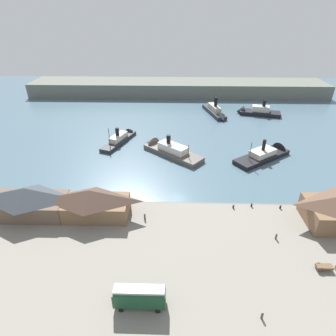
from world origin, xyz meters
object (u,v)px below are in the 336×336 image
at_px(street_tram, 140,296).
at_px(ferry_shed_east_terminal, 91,203).
at_px(ferry_moored_west, 122,138).
at_px(ferry_shed_west_terminal, 28,201).
at_px(ferry_approaching_east, 268,153).
at_px(mooring_post_west, 233,207).
at_px(pedestrian_at_waters_edge, 145,216).
at_px(mooring_post_center_east, 280,207).
at_px(horse_cart, 330,266).
at_px(pedestrian_by_tram, 262,315).
at_px(pedestrian_standing_center, 276,236).
at_px(ferry_near_quay, 216,112).
at_px(ferry_mid_harbor, 166,149).
at_px(ferry_departing_north, 255,112).
at_px(mooring_post_east, 252,205).

bearing_deg(street_tram, ferry_shed_east_terminal, 121.75).
bearing_deg(ferry_moored_west, ferry_shed_west_terminal, -107.10).
height_order(ferry_shed_west_terminal, ferry_approaching_east, ferry_shed_west_terminal).
bearing_deg(ferry_moored_west, mooring_post_west, -50.10).
bearing_deg(pedestrian_at_waters_edge, mooring_post_center_east, 8.37).
xyz_separation_m(mooring_post_center_east, ferry_moored_west, (-49.46, 44.34, -0.43)).
bearing_deg(street_tram, pedestrian_at_waters_edge, 93.76).
xyz_separation_m(street_tram, horse_cart, (36.99, 8.65, -1.70)).
height_order(horse_cart, pedestrian_by_tram, horse_cart).
bearing_deg(ferry_approaching_east, ferry_shed_west_terminal, -153.13).
bearing_deg(pedestrian_standing_center, ferry_approaching_east, 76.03).
bearing_deg(horse_cart, ferry_near_quay, 96.54).
xyz_separation_m(ferry_shed_west_terminal, pedestrian_by_tram, (51.51, -26.06, -3.22)).
relative_size(street_tram, pedestrian_at_waters_edge, 5.07).
height_order(ferry_shed_east_terminal, pedestrian_at_waters_edge, ferry_shed_east_terminal).
height_order(street_tram, ferry_mid_harbor, ferry_mid_harbor).
bearing_deg(mooring_post_center_east, ferry_mid_harbor, 132.43).
bearing_deg(horse_cart, ferry_departing_north, 84.77).
relative_size(ferry_shed_east_terminal, pedestrian_by_tram, 11.83).
xyz_separation_m(pedestrian_by_tram, mooring_post_center_east, (12.76, 29.83, -0.28)).
bearing_deg(ferry_shed_east_terminal, mooring_post_west, 5.93).
xyz_separation_m(mooring_post_center_east, ferry_departing_north, (12.36, 78.09, -0.20)).
xyz_separation_m(pedestrian_standing_center, mooring_post_center_east, (4.59, 11.10, -0.29)).
bearing_deg(mooring_post_east, mooring_post_west, -171.25).
distance_m(ferry_approaching_east, ferry_near_quay, 46.43).
distance_m(mooring_post_east, ferry_approaching_east, 34.04).
bearing_deg(street_tram, ferry_departing_north, 66.61).
height_order(ferry_mid_harbor, ferry_approaching_east, ferry_approaching_east).
bearing_deg(ferry_mid_harbor, ferry_shed_west_terminal, -131.15).
bearing_deg(ferry_near_quay, ferry_approaching_east, -72.92).
distance_m(pedestrian_at_waters_edge, ferry_approaching_east, 55.38).
distance_m(pedestrian_by_tram, ferry_moored_west, 82.76).
distance_m(ferry_shed_east_terminal, mooring_post_center_east, 48.78).
xyz_separation_m(mooring_post_west, ferry_near_quay, (4.74, 76.41, -0.06)).
height_order(pedestrian_standing_center, mooring_post_west, pedestrian_standing_center).
distance_m(pedestrian_standing_center, mooring_post_center_east, 12.02).
relative_size(ferry_shed_west_terminal, mooring_post_center_east, 20.74).
bearing_deg(ferry_near_quay, ferry_mid_harbor, -119.28).
bearing_deg(ferry_departing_north, horse_cart, -95.23).
relative_size(ferry_shed_west_terminal, mooring_post_east, 20.74).
bearing_deg(mooring_post_east, horse_cart, -61.72).
xyz_separation_m(pedestrian_at_waters_edge, ferry_mid_harbor, (3.89, 39.26, -0.64)).
xyz_separation_m(mooring_post_center_east, ferry_near_quay, (-7.53, 76.27, -0.06)).
height_order(ferry_shed_west_terminal, ferry_moored_west, ferry_shed_west_terminal).
bearing_deg(ferry_mid_harbor, mooring_post_west, -61.11).
relative_size(ferry_shed_east_terminal, ferry_approaching_east, 0.79).
bearing_deg(pedestrian_standing_center, ferry_moored_west, 128.99).
distance_m(pedestrian_by_tram, ferry_approaching_east, 64.54).
distance_m(ferry_moored_west, ferry_near_quay, 52.71).
height_order(ferry_approaching_east, ferry_near_quay, ferry_near_quay).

